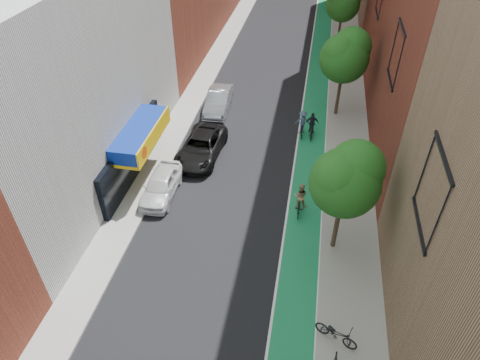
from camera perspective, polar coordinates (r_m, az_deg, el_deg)
The scene contains 14 objects.
bike_lane at distance 36.18m, azimuth 10.06°, elevation 10.35°, with size 2.00×68.00×0.01m, color #13704E.
sidewalk_left at distance 37.41m, azimuth -5.67°, elevation 11.87°, with size 2.00×68.00×0.15m, color gray.
sidewalk_right at distance 36.26m, azimuth 14.06°, elevation 9.95°, with size 3.00×68.00×0.15m, color gray.
building_left_white at distance 27.06m, azimuth -23.87°, elevation 11.71°, with size 8.00×20.00×12.00m, color silver.
tree_near at distance 20.26m, azimuth 14.06°, elevation 0.26°, with size 3.40×3.36×6.42m.
tree_mid at distance 32.39m, azimuth 13.88°, elevation 15.94°, with size 3.55×3.53×6.74m.
tree_far at distance 45.77m, azimuth 13.67°, elevation 22.09°, with size 3.30×3.25×6.21m.
parked_car_white at distance 25.86m, azimuth -10.50°, elevation -0.66°, with size 1.74×4.33×1.48m, color silver.
parked_car_black at distance 28.74m, azimuth -5.20°, elevation 4.44°, with size 2.51×5.44×1.51m, color black.
parked_car_silver at distance 34.07m, azimuth -2.90°, elevation 10.51°, with size 1.66×4.75×1.57m, color gray.
cyclist_lane_near at distance 24.45m, azimuth 7.98°, elevation -2.74°, with size 0.79×1.65×1.97m.
cyclist_lane_mid at distance 31.08m, azimuth 9.53°, elevation 6.83°, with size 0.93×1.62×1.91m.
cyclist_lane_far at distance 31.10m, azimuth 8.30°, elevation 7.34°, with size 1.08×1.60×1.94m.
parked_bike_far at distance 19.47m, azimuth 12.73°, elevation -19.32°, with size 0.67×1.91×1.00m, color black.
Camera 1 is at (3.61, -6.00, 16.90)m, focal length 32.00 mm.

